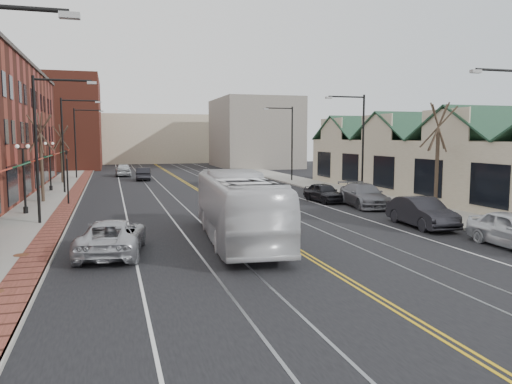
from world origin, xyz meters
TOP-DOWN VIEW (x-y plane):
  - ground at (0.00, 0.00)m, footprint 160.00×160.00m
  - sidewalk_left at (-12.00, 20.00)m, footprint 4.00×120.00m
  - sidewalk_right at (12.00, 20.00)m, footprint 4.00×120.00m
  - building_right at (18.00, 20.00)m, footprint 8.00×36.00m
  - backdrop_left at (-16.00, 70.00)m, footprint 14.00×18.00m
  - backdrop_mid at (0.00, 85.00)m, footprint 22.00×14.00m
  - backdrop_right at (15.00, 65.00)m, footprint 12.00×16.00m
  - streetlight_l_1 at (-11.05, 16.00)m, footprint 3.33×0.25m
  - streetlight_l_2 at (-11.05, 32.00)m, footprint 3.33×0.25m
  - streetlight_l_3 at (-11.05, 48.00)m, footprint 3.33×0.25m
  - streetlight_r_1 at (11.05, 22.00)m, footprint 3.33×0.25m
  - streetlight_r_2 at (11.05, 38.00)m, footprint 3.33×0.25m
  - lamppost_l_2 at (-12.80, 20.00)m, footprint 0.84×0.28m
  - lamppost_l_3 at (-12.80, 34.00)m, footprint 0.84×0.28m
  - tree_left_near at (-12.50, 26.00)m, footprint 1.78×1.37m
  - tree_left_far at (-12.50, 42.00)m, footprint 1.66×1.28m
  - tree_right_mid at (12.50, 14.00)m, footprint 1.90×1.46m
  - manhole_far at (-11.20, 8.00)m, footprint 0.60×0.60m
  - traffic_signal at (-10.60, 24.00)m, footprint 0.18×0.15m
  - transit_bus at (-2.00, 8.86)m, footprint 3.68×11.77m
  - parked_suv at (-7.67, 7.73)m, footprint 3.15×5.62m
  - parked_car_b at (8.47, 9.66)m, footprint 1.96×5.00m
  - parked_car_c at (9.30, 17.63)m, footprint 2.89×5.82m
  - parked_car_d at (7.70, 20.82)m, footprint 2.09×4.34m
  - distant_car_left at (-4.08, 44.04)m, footprint 1.97×4.57m
  - distant_car_right at (2.53, 36.15)m, footprint 2.42×5.05m
  - distant_car_far at (-6.16, 50.61)m, footprint 1.90×4.72m

SIDE VIEW (x-z plane):
  - ground at x=0.00m, z-range 0.00..0.00m
  - sidewalk_left at x=-12.00m, z-range 0.00..0.15m
  - sidewalk_right at x=12.00m, z-range 0.00..0.15m
  - manhole_far at x=-11.20m, z-range 0.15..0.17m
  - distant_car_right at x=2.53m, z-range 0.00..1.42m
  - parked_car_d at x=7.70m, z-range 0.00..1.43m
  - distant_car_left at x=-4.08m, z-range 0.00..1.46m
  - parked_suv at x=-7.67m, z-range 0.00..1.48m
  - distant_car_far at x=-6.16m, z-range 0.00..1.61m
  - parked_car_b at x=8.47m, z-range 0.00..1.62m
  - parked_car_c at x=9.30m, z-range 0.00..1.63m
  - transit_bus at x=-2.00m, z-range 0.00..3.23m
  - lamppost_l_2 at x=-12.80m, z-range 0.07..4.34m
  - lamppost_l_3 at x=-12.80m, z-range 0.07..4.34m
  - building_right at x=18.00m, z-range 0.00..4.60m
  - traffic_signal at x=-10.60m, z-range 0.45..4.25m
  - tree_left_far at x=-12.50m, z-range 0.26..6.29m
  - tree_left_near at x=-12.50m, z-range 0.27..6.75m
  - tree_right_mid at x=12.50m, z-range 0.28..7.22m
  - backdrop_mid at x=0.00m, z-range 0.00..9.00m
  - streetlight_l_1 at x=-11.05m, z-range 1.03..9.03m
  - streetlight_l_2 at x=-11.05m, z-range 1.03..9.03m
  - streetlight_l_3 at x=-11.05m, z-range 1.03..9.03m
  - streetlight_r_1 at x=11.05m, z-range 1.03..9.03m
  - streetlight_r_2 at x=11.05m, z-range 1.03..9.03m
  - backdrop_right at x=15.00m, z-range 0.00..11.00m
  - backdrop_left at x=-16.00m, z-range 0.00..14.00m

